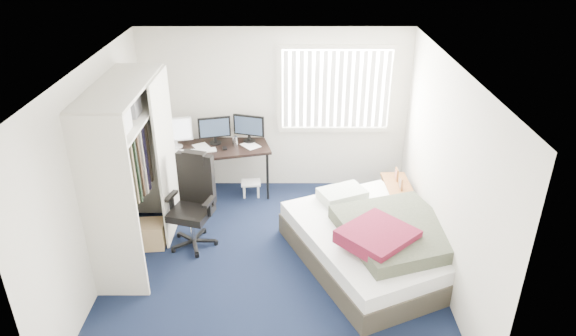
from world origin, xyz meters
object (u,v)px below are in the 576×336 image
(desk, at_px, (213,145))
(bed, at_px, (376,242))
(office_chair, at_px, (194,210))
(nightstand, at_px, (397,187))

(desk, distance_m, bed, 2.86)
(bed, bearing_deg, office_chair, 169.00)
(office_chair, relative_size, bed, 0.47)
(desk, height_order, nightstand, desk)
(office_chair, xyz_separation_m, bed, (2.31, -0.45, -0.18))
(office_chair, distance_m, bed, 2.36)
(office_chair, height_order, bed, office_chair)
(nightstand, xyz_separation_m, bed, (-0.47, -1.16, -0.13))
(desk, height_order, office_chair, desk)
(desk, xyz_separation_m, bed, (2.21, -1.73, -0.53))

